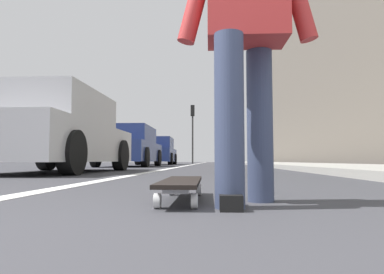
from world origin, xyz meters
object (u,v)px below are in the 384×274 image
parked_car_far (157,152)px  traffic_light (193,123)px  skater_person (246,20)px  parked_car_near (56,134)px  skateboard (181,184)px  parked_car_mid (130,147)px

parked_car_far → traffic_light: 6.93m
skater_person → parked_car_far: skater_person is taller
parked_car_near → traffic_light: bearing=-4.1°
skater_person → parked_car_near: skater_person is taller
skateboard → traffic_light: traffic_light is taller
parked_car_mid → parked_car_far: parked_car_mid is taller
skater_person → parked_car_mid: (10.91, 3.37, -0.21)m
parked_car_mid → parked_car_far: size_ratio=1.06×
skateboard → parked_car_near: size_ratio=0.20×
skateboard → parked_car_far: parked_car_far is taller
skater_person → parked_car_near: (4.45, 3.14, -0.21)m
traffic_light → parked_car_far: bearing=166.7°
traffic_light → parked_car_mid: bearing=172.6°
skater_person → parked_car_near: bearing=35.2°
parked_car_near → skater_person: bearing=-144.8°
skater_person → parked_car_mid: skater_person is taller
skateboard → parked_car_mid: size_ratio=0.18×
skater_person → parked_car_far: bearing=11.2°
skateboard → skater_person: (-0.15, -0.35, 0.84)m
parked_car_far → traffic_light: bearing=-13.3°
skateboard → traffic_light: 23.12m
parked_car_near → parked_car_mid: 6.46m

